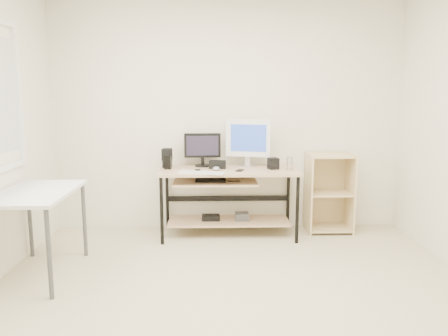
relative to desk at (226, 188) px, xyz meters
name	(u,v)px	position (x,y,z in m)	size (l,w,h in m)	color
room	(218,129)	(-0.11, -1.62, 0.78)	(4.01, 4.01, 2.62)	beige
desk	(226,188)	(0.00, 0.00, 0.00)	(1.50, 0.65, 0.75)	tan
side_table	(36,200)	(-1.65, -1.06, 0.13)	(0.60, 1.00, 0.75)	white
shelf_unit	(328,192)	(1.18, 0.16, -0.09)	(0.50, 0.40, 0.90)	beige
black_monitor	(202,147)	(-0.27, 0.19, 0.43)	(0.41, 0.17, 0.38)	black
white_imac	(248,139)	(0.25, 0.16, 0.52)	(0.50, 0.18, 0.54)	silver
keyboard	(202,172)	(-0.26, -0.25, 0.22)	(0.48, 0.13, 0.02)	white
mouse	(216,168)	(-0.11, -0.08, 0.23)	(0.07, 0.12, 0.04)	#ADADB2
center_speaker	(217,165)	(-0.10, 0.03, 0.26)	(0.18, 0.08, 0.09)	black
speaker_left	(167,158)	(-0.66, 0.14, 0.32)	(0.11, 0.11, 0.21)	black
speaker_right	(273,164)	(0.51, -0.01, 0.27)	(0.10, 0.10, 0.12)	black
audio_controller	(168,163)	(-0.64, 0.01, 0.28)	(0.07, 0.05, 0.14)	black
volume_puck	(198,171)	(-0.31, -0.16, 0.22)	(0.06, 0.06, 0.02)	black
smartphone	(240,170)	(0.14, -0.11, 0.22)	(0.06, 0.12, 0.01)	black
coaster	(289,169)	(0.68, -0.06, 0.21)	(0.08, 0.08, 0.01)	#A36C49
drinking_glass	(290,163)	(0.68, -0.06, 0.28)	(0.07, 0.07, 0.13)	white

